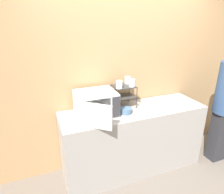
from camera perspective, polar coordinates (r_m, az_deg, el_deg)
ground_plane at (r=2.98m, az=8.46°, el=-22.39°), size 12.00×12.00×0.00m
wall_back at (r=2.83m, az=3.44°, el=5.92°), size 8.00×0.06×2.60m
counter at (r=2.90m, az=5.96°, el=-11.93°), size 1.96×0.60×0.93m
microwave at (r=2.45m, az=-4.68°, el=-2.00°), size 0.51×0.66×0.30m
dish_rack at (r=2.67m, az=3.34°, el=1.53°), size 0.29×0.24×0.30m
glass_front_left at (r=2.53m, az=2.09°, el=3.58°), size 0.08×0.08×0.10m
glass_back_right at (r=2.73m, az=4.47°, el=4.85°), size 0.08×0.08×0.10m
glass_front_right at (r=2.61m, az=5.74°, el=4.05°), size 0.08×0.08×0.10m
bowl at (r=2.54m, az=4.03°, el=-3.94°), size 0.15×0.15×0.07m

